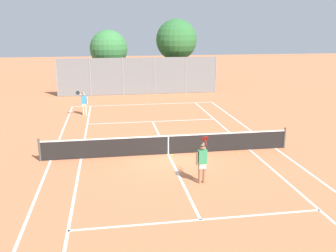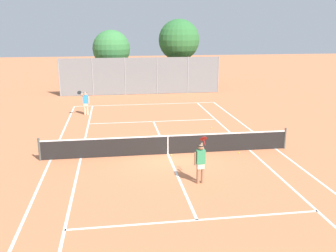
{
  "view_description": "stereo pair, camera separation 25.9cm",
  "coord_description": "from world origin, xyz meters",
  "px_view_note": "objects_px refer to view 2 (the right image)",
  "views": [
    {
      "loc": [
        -2.75,
        -16.87,
        6.03
      ],
      "look_at": [
        0.23,
        1.5,
        1.0
      ],
      "focal_mm": 40.0,
      "sensor_mm": 36.0,
      "label": 1
    },
    {
      "loc": [
        -2.5,
        -16.91,
        6.03
      ],
      "look_at": [
        0.23,
        1.5,
        1.0
      ],
      "focal_mm": 40.0,
      "sensor_mm": 36.0,
      "label": 2
    }
  ],
  "objects_px": {
    "player_near_side": "(201,161)",
    "tree_behind_left": "(112,50)",
    "player_far_left": "(86,102)",
    "loose_tennis_ball_0": "(172,155)",
    "tennis_net": "(168,144)",
    "loose_tennis_ball_3": "(212,128)",
    "tree_behind_right": "(179,41)",
    "loose_tennis_ball_1": "(239,153)"
  },
  "relations": [
    {
      "from": "loose_tennis_ball_3",
      "to": "tree_behind_left",
      "type": "height_order",
      "value": "tree_behind_left"
    },
    {
      "from": "loose_tennis_ball_3",
      "to": "tennis_net",
      "type": "bearing_deg",
      "value": -128.21
    },
    {
      "from": "loose_tennis_ball_3",
      "to": "tree_behind_right",
      "type": "height_order",
      "value": "tree_behind_right"
    },
    {
      "from": "loose_tennis_ball_1",
      "to": "loose_tennis_ball_3",
      "type": "xyz_separation_m",
      "value": [
        -0.16,
        4.56,
        0.0
      ]
    },
    {
      "from": "loose_tennis_ball_1",
      "to": "tennis_net",
      "type": "bearing_deg",
      "value": 173.48
    },
    {
      "from": "tree_behind_right",
      "to": "loose_tennis_ball_3",
      "type": "bearing_deg",
      "value": -91.96
    },
    {
      "from": "player_near_side",
      "to": "tree_behind_left",
      "type": "xyz_separation_m",
      "value": [
        -3.23,
        23.79,
        2.8
      ]
    },
    {
      "from": "player_near_side",
      "to": "loose_tennis_ball_0",
      "type": "distance_m",
      "value": 3.5
    },
    {
      "from": "player_near_side",
      "to": "tree_behind_left",
      "type": "bearing_deg",
      "value": 97.74
    },
    {
      "from": "loose_tennis_ball_0",
      "to": "tree_behind_right",
      "type": "height_order",
      "value": "tree_behind_right"
    },
    {
      "from": "player_near_side",
      "to": "loose_tennis_ball_3",
      "type": "height_order",
      "value": "player_near_side"
    },
    {
      "from": "player_far_left",
      "to": "loose_tennis_ball_0",
      "type": "distance_m",
      "value": 10.27
    },
    {
      "from": "tennis_net",
      "to": "player_far_left",
      "type": "relative_size",
      "value": 6.76
    },
    {
      "from": "loose_tennis_ball_0",
      "to": "loose_tennis_ball_3",
      "type": "height_order",
      "value": "same"
    },
    {
      "from": "tree_behind_left",
      "to": "player_near_side",
      "type": "bearing_deg",
      "value": -82.26
    },
    {
      "from": "tennis_net",
      "to": "loose_tennis_ball_0",
      "type": "distance_m",
      "value": 0.55
    },
    {
      "from": "loose_tennis_ball_0",
      "to": "loose_tennis_ball_3",
      "type": "xyz_separation_m",
      "value": [
        3.14,
        4.4,
        0.0
      ]
    },
    {
      "from": "loose_tennis_ball_3",
      "to": "tree_behind_right",
      "type": "xyz_separation_m",
      "value": [
        0.5,
        14.49,
        4.55
      ]
    },
    {
      "from": "player_near_side",
      "to": "tree_behind_right",
      "type": "distance_m",
      "value": 22.72
    },
    {
      "from": "player_near_side",
      "to": "loose_tennis_ball_1",
      "type": "height_order",
      "value": "player_near_side"
    },
    {
      "from": "player_far_left",
      "to": "loose_tennis_ball_3",
      "type": "xyz_separation_m",
      "value": [
        7.7,
        -4.75,
        -0.89
      ]
    },
    {
      "from": "tree_behind_left",
      "to": "tree_behind_right",
      "type": "height_order",
      "value": "tree_behind_right"
    },
    {
      "from": "tennis_net",
      "to": "loose_tennis_ball_3",
      "type": "relative_size",
      "value": 181.82
    },
    {
      "from": "loose_tennis_ball_0",
      "to": "loose_tennis_ball_3",
      "type": "bearing_deg",
      "value": 54.55
    },
    {
      "from": "loose_tennis_ball_0",
      "to": "tennis_net",
      "type": "bearing_deg",
      "value": 120.59
    },
    {
      "from": "loose_tennis_ball_3",
      "to": "tree_behind_left",
      "type": "xyz_separation_m",
      "value": [
        -5.75,
        16.06,
        3.7
      ]
    },
    {
      "from": "tennis_net",
      "to": "player_near_side",
      "type": "bearing_deg",
      "value": -77.98
    },
    {
      "from": "loose_tennis_ball_0",
      "to": "loose_tennis_ball_1",
      "type": "xyz_separation_m",
      "value": [
        3.3,
        -0.15,
        0.0
      ]
    },
    {
      "from": "loose_tennis_ball_1",
      "to": "loose_tennis_ball_3",
      "type": "relative_size",
      "value": 1.0
    },
    {
      "from": "player_near_side",
      "to": "tennis_net",
      "type": "bearing_deg",
      "value": 102.02
    },
    {
      "from": "player_near_side",
      "to": "tree_behind_left",
      "type": "relative_size",
      "value": 0.32
    },
    {
      "from": "player_far_left",
      "to": "loose_tennis_ball_0",
      "type": "bearing_deg",
      "value": -63.53
    },
    {
      "from": "player_far_left",
      "to": "tree_behind_right",
      "type": "bearing_deg",
      "value": 49.93
    },
    {
      "from": "player_near_side",
      "to": "loose_tennis_ball_3",
      "type": "distance_m",
      "value": 8.18
    },
    {
      "from": "loose_tennis_ball_3",
      "to": "loose_tennis_ball_0",
      "type": "bearing_deg",
      "value": -125.45
    },
    {
      "from": "player_near_side",
      "to": "loose_tennis_ball_3",
      "type": "bearing_deg",
      "value": 71.95
    },
    {
      "from": "tree_behind_right",
      "to": "loose_tennis_ball_0",
      "type": "bearing_deg",
      "value": -100.88
    },
    {
      "from": "player_far_left",
      "to": "tree_behind_left",
      "type": "distance_m",
      "value": 11.81
    },
    {
      "from": "loose_tennis_ball_0",
      "to": "tree_behind_right",
      "type": "distance_m",
      "value": 19.77
    },
    {
      "from": "loose_tennis_ball_0",
      "to": "tree_behind_right",
      "type": "relative_size",
      "value": 0.01
    },
    {
      "from": "player_near_side",
      "to": "loose_tennis_ball_0",
      "type": "bearing_deg",
      "value": 100.51
    },
    {
      "from": "loose_tennis_ball_1",
      "to": "tree_behind_right",
      "type": "bearing_deg",
      "value": 88.99
    }
  ]
}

